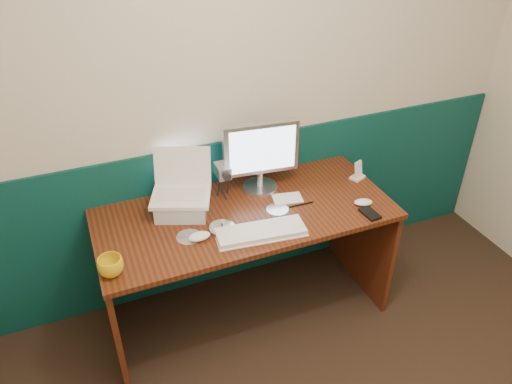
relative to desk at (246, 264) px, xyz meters
name	(u,v)px	position (x,y,z in m)	size (l,w,h in m)	color
back_wall	(247,96)	(0.16, 0.37, 0.88)	(3.50, 0.04, 2.50)	beige
wainscot	(249,208)	(0.16, 0.36, 0.12)	(3.48, 0.02, 1.00)	#073530
desk	(246,264)	(0.00, 0.00, 0.00)	(1.60, 0.70, 0.75)	#381A0A
laptop_riser	(182,205)	(-0.32, 0.12, 0.42)	(0.26, 0.22, 0.09)	silver
laptop	(179,178)	(-0.32, 0.12, 0.59)	(0.31, 0.23, 0.25)	white
monitor	(260,156)	(0.16, 0.19, 0.59)	(0.42, 0.12, 0.42)	silver
keyboard	(261,232)	(0.00, -0.21, 0.39)	(0.45, 0.15, 0.03)	white
mouse_right	(363,202)	(0.62, -0.18, 0.39)	(0.10, 0.06, 0.03)	white
mouse_left	(199,236)	(-0.30, -0.13, 0.39)	(0.11, 0.07, 0.04)	white
mug	(111,266)	(-0.74, -0.23, 0.42)	(0.12, 0.12, 0.09)	gold
camcorder	(223,182)	(-0.06, 0.19, 0.47)	(0.09, 0.13, 0.20)	#B2B2B7
cd_spindle	(222,229)	(-0.17, -0.11, 0.39)	(0.13, 0.13, 0.03)	#AFB5BF
cd_loose_a	(189,237)	(-0.34, -0.09, 0.38)	(0.13, 0.13, 0.00)	silver
cd_loose_b	(277,209)	(0.17, -0.04, 0.38)	(0.12, 0.12, 0.00)	silver
pen	(301,204)	(0.31, -0.05, 0.38)	(0.01, 0.01, 0.14)	black
papers	(287,198)	(0.26, 0.03, 0.38)	(0.16, 0.11, 0.00)	white
dock	(357,177)	(0.74, 0.07, 0.38)	(0.08, 0.06, 0.02)	white
music_player	(358,169)	(0.74, 0.07, 0.44)	(0.06, 0.01, 0.10)	white
pda	(370,213)	(0.61, -0.27, 0.38)	(0.07, 0.12, 0.01)	black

